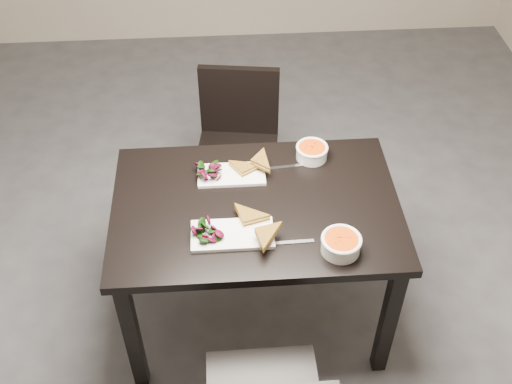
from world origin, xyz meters
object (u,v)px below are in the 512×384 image
(chair_far, at_px, (238,138))
(plate_near, at_px, (232,234))
(plate_far, at_px, (231,175))
(soup_bowl_far, at_px, (312,151))
(soup_bowl_near, at_px, (341,243))
(table, at_px, (256,221))

(chair_far, xyz_separation_m, plate_near, (-0.06, -0.94, 0.27))
(plate_far, height_order, soup_bowl_far, soup_bowl_far)
(chair_far, relative_size, soup_bowl_far, 5.87)
(plate_near, xyz_separation_m, soup_bowl_far, (0.37, 0.45, 0.03))
(plate_near, xyz_separation_m, soup_bowl_near, (0.41, -0.10, 0.03))
(plate_far, xyz_separation_m, soup_bowl_far, (0.36, 0.10, 0.03))
(soup_bowl_far, bearing_deg, chair_far, 122.45)
(chair_far, xyz_separation_m, plate_far, (-0.05, -0.59, 0.27))
(chair_far, bearing_deg, table, -78.78)
(table, bearing_deg, plate_far, 117.45)
(table, bearing_deg, soup_bowl_near, -41.81)
(chair_far, height_order, plate_far, chair_far)
(plate_far, bearing_deg, soup_bowl_near, -48.68)
(plate_near, bearing_deg, table, 58.49)
(soup_bowl_near, xyz_separation_m, soup_bowl_far, (-0.04, 0.56, -0.00))
(plate_near, xyz_separation_m, plate_far, (0.01, 0.35, -0.00))
(table, relative_size, chair_far, 1.41)
(plate_near, distance_m, soup_bowl_near, 0.43)
(plate_near, distance_m, plate_far, 0.35)
(plate_far, bearing_deg, chair_far, 85.06)
(soup_bowl_near, xyz_separation_m, plate_far, (-0.40, 0.46, -0.03))
(table, distance_m, plate_near, 0.23)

